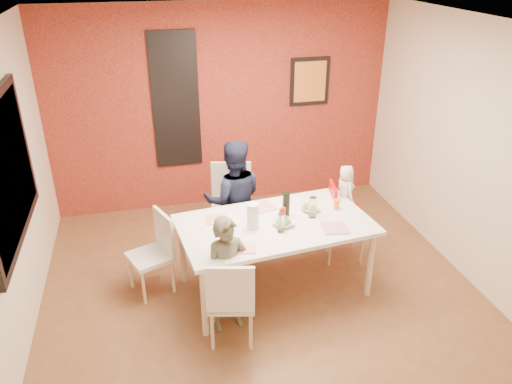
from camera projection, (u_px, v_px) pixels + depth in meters
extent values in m
plane|color=brown|center=(263.00, 294.00, 5.24)|extent=(4.50, 4.50, 0.00)
cube|color=white|center=(265.00, 26.00, 4.04)|extent=(4.50, 4.50, 0.02)
cube|color=beige|center=(222.00, 108.00, 6.60)|extent=(4.50, 0.02, 2.70)
cube|color=beige|center=(367.00, 346.00, 2.68)|extent=(4.50, 0.02, 2.70)
cube|color=beige|center=(3.00, 203.00, 4.17)|extent=(0.02, 4.50, 2.70)
cube|color=beige|center=(476.00, 156.00, 5.11)|extent=(0.02, 4.50, 2.70)
cube|color=maroon|center=(222.00, 109.00, 6.59)|extent=(4.50, 0.02, 2.70)
cube|color=black|center=(7.00, 172.00, 4.26)|extent=(0.05, 1.70, 1.30)
cube|color=black|center=(9.00, 171.00, 4.27)|extent=(0.02, 1.55, 1.15)
cube|color=silver|center=(176.00, 101.00, 6.38)|extent=(0.55, 0.03, 1.70)
cube|color=black|center=(176.00, 101.00, 6.38)|extent=(0.60, 0.03, 1.76)
cube|color=black|center=(310.00, 81.00, 6.69)|extent=(0.54, 0.03, 0.64)
cube|color=orange|center=(310.00, 82.00, 6.67)|extent=(0.44, 0.01, 0.54)
cube|color=white|center=(275.00, 225.00, 5.00)|extent=(2.02, 1.27, 0.04)
cylinder|color=beige|center=(204.00, 302.00, 4.53)|extent=(0.06, 0.06, 0.75)
cylinder|color=beige|center=(183.00, 252.00, 5.28)|extent=(0.06, 0.06, 0.75)
cylinder|color=beige|center=(370.00, 265.00, 5.06)|extent=(0.06, 0.06, 0.75)
cylinder|color=beige|center=(329.00, 223.00, 5.81)|extent=(0.06, 0.06, 0.75)
cube|color=white|center=(232.00, 299.00, 4.49)|extent=(0.50, 0.50, 0.05)
cube|color=white|center=(230.00, 291.00, 4.21)|extent=(0.42, 0.13, 0.48)
cylinder|color=#C7B294|center=(251.00, 306.00, 4.74)|extent=(0.03, 0.03, 0.41)
cylinder|color=#C7B294|center=(251.00, 331.00, 4.44)|extent=(0.03, 0.03, 0.41)
cylinder|color=#C7B294|center=(215.00, 306.00, 4.74)|extent=(0.03, 0.03, 0.41)
cylinder|color=#C7B294|center=(212.00, 331.00, 4.43)|extent=(0.03, 0.03, 0.41)
cube|color=silver|center=(231.00, 211.00, 5.85)|extent=(0.56, 0.56, 0.05)
cube|color=silver|center=(231.00, 183.00, 5.93)|extent=(0.47, 0.14, 0.54)
cylinder|color=#BBA98B|center=(215.00, 238.00, 5.79)|extent=(0.04, 0.04, 0.46)
cylinder|color=#BBA98B|center=(217.00, 222.00, 6.13)|extent=(0.04, 0.04, 0.46)
cylinder|color=#BBA98B|center=(248.00, 238.00, 5.80)|extent=(0.04, 0.04, 0.46)
cylinder|color=#BBA98B|center=(248.00, 222.00, 6.14)|extent=(0.04, 0.04, 0.46)
cube|color=silver|center=(150.00, 257.00, 5.13)|extent=(0.52, 0.52, 0.05)
cube|color=silver|center=(164.00, 232.00, 5.12)|extent=(0.18, 0.39, 0.46)
cylinder|color=beige|center=(131.00, 272.00, 5.26)|extent=(0.03, 0.03, 0.39)
cylinder|color=beige|center=(159.00, 262.00, 5.43)|extent=(0.03, 0.03, 0.39)
cylinder|color=beige|center=(144.00, 287.00, 5.02)|extent=(0.03, 0.03, 0.39)
cylinder|color=beige|center=(173.00, 276.00, 5.19)|extent=(0.03, 0.03, 0.39)
cube|color=red|center=(344.00, 217.00, 5.65)|extent=(0.38, 0.38, 0.05)
cube|color=red|center=(332.00, 200.00, 5.55)|extent=(0.08, 0.32, 0.38)
cube|color=red|center=(345.00, 210.00, 5.61)|extent=(0.38, 0.38, 0.02)
cylinder|color=tan|center=(362.00, 245.00, 5.62)|extent=(0.03, 0.03, 0.50)
cylinder|color=tan|center=(330.00, 247.00, 5.60)|extent=(0.03, 0.03, 0.50)
cylinder|color=tan|center=(354.00, 229.00, 5.94)|extent=(0.03, 0.03, 0.50)
cylinder|color=tan|center=(324.00, 230.00, 5.92)|extent=(0.03, 0.03, 0.50)
imported|color=#514E3A|center=(228.00, 275.00, 4.56)|extent=(0.47, 0.36, 1.17)
imported|color=#151A31|center=(234.00, 200.00, 5.61)|extent=(0.74, 0.61, 1.42)
imported|color=beige|center=(345.00, 191.00, 5.50)|extent=(0.23, 0.32, 0.61)
cube|color=white|center=(245.00, 248.00, 4.57)|extent=(0.25, 0.25, 0.01)
cube|color=white|center=(262.00, 207.00, 5.28)|extent=(0.30, 0.30, 0.01)
cube|color=silver|center=(335.00, 228.00, 4.88)|extent=(0.27, 0.27, 0.01)
cube|color=white|center=(216.00, 219.00, 5.04)|extent=(0.22, 0.22, 0.01)
imported|color=white|center=(284.00, 223.00, 4.93)|extent=(0.27, 0.27, 0.05)
imported|color=white|center=(310.00, 208.00, 5.22)|extent=(0.21, 0.21, 0.05)
cylinder|color=black|center=(286.00, 205.00, 5.03)|extent=(0.07, 0.07, 0.28)
cylinder|color=white|center=(281.00, 223.00, 4.79)|extent=(0.07, 0.07, 0.19)
cylinder|color=white|center=(313.00, 207.00, 5.05)|extent=(0.08, 0.08, 0.22)
cylinder|color=white|center=(253.00, 216.00, 4.84)|extent=(0.12, 0.12, 0.26)
cylinder|color=red|center=(284.00, 214.00, 4.98)|extent=(0.04, 0.04, 0.16)
cylinder|color=#2C6C24|center=(284.00, 215.00, 5.00)|extent=(0.04, 0.04, 0.14)
cylinder|color=brown|center=(281.00, 215.00, 4.98)|extent=(0.04, 0.04, 0.14)
cylinder|color=orange|center=(337.00, 204.00, 5.22)|extent=(0.06, 0.06, 0.11)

